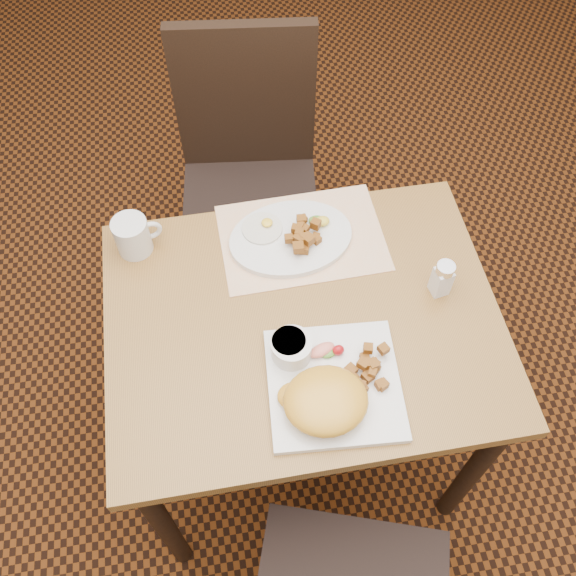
# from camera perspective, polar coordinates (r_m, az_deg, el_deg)

# --- Properties ---
(ground) EXTENTS (8.00, 8.00, 0.00)m
(ground) POSITION_cam_1_polar(r_m,az_deg,el_deg) (2.14, 0.98, -12.96)
(ground) COLOR black
(ground) RESTS_ON ground
(table) EXTENTS (0.90, 0.70, 0.75)m
(table) POSITION_cam_1_polar(r_m,az_deg,el_deg) (1.56, 1.31, -4.79)
(table) COLOR olive
(table) RESTS_ON ground
(chair_far) EXTENTS (0.47, 0.48, 0.97)m
(chair_far) POSITION_cam_1_polar(r_m,az_deg,el_deg) (2.04, -3.52, 10.56)
(chair_far) COLOR black
(chair_far) RESTS_ON ground
(placemat) EXTENTS (0.41, 0.29, 0.00)m
(placemat) POSITION_cam_1_polar(r_m,az_deg,el_deg) (1.59, 1.24, 4.50)
(placemat) COLOR white
(placemat) RESTS_ON table
(plate_square) EXTENTS (0.30, 0.30, 0.02)m
(plate_square) POSITION_cam_1_polar(r_m,az_deg,el_deg) (1.38, 4.11, -8.54)
(plate_square) COLOR silver
(plate_square) RESTS_ON table
(plate_oval) EXTENTS (0.32, 0.25, 0.02)m
(plate_oval) POSITION_cam_1_polar(r_m,az_deg,el_deg) (1.58, 0.25, 4.45)
(plate_oval) COLOR silver
(plate_oval) RESTS_ON placemat
(hollandaise_mound) EXTENTS (0.18, 0.16, 0.06)m
(hollandaise_mound) POSITION_cam_1_polar(r_m,az_deg,el_deg) (1.32, 3.29, -9.99)
(hollandaise_mound) COLOR gold
(hollandaise_mound) RESTS_ON plate_square
(ramekin) EXTENTS (0.09, 0.09, 0.05)m
(ramekin) POSITION_cam_1_polar(r_m,az_deg,el_deg) (1.38, 0.30, -5.31)
(ramekin) COLOR silver
(ramekin) RESTS_ON plate_square
(garnish_sq) EXTENTS (0.08, 0.05, 0.03)m
(garnish_sq) POSITION_cam_1_polar(r_m,az_deg,el_deg) (1.40, 3.50, -5.56)
(garnish_sq) COLOR #387223
(garnish_sq) RESTS_ON plate_square
(fried_egg) EXTENTS (0.10, 0.10, 0.02)m
(fried_egg) POSITION_cam_1_polar(r_m,az_deg,el_deg) (1.58, -2.25, 5.39)
(fried_egg) COLOR white
(fried_egg) RESTS_ON plate_oval
(garnish_ov) EXTENTS (0.05, 0.04, 0.02)m
(garnish_ov) POSITION_cam_1_polar(r_m,az_deg,el_deg) (1.59, 2.86, 6.00)
(garnish_ov) COLOR #387223
(garnish_ov) RESTS_ON plate_oval
(salt_shaker) EXTENTS (0.05, 0.05, 0.10)m
(salt_shaker) POSITION_cam_1_polar(r_m,az_deg,el_deg) (1.50, 13.54, 0.85)
(salt_shaker) COLOR white
(salt_shaker) RESTS_ON table
(coffee_mug) EXTENTS (0.12, 0.09, 0.10)m
(coffee_mug) POSITION_cam_1_polar(r_m,az_deg,el_deg) (1.58, -13.59, 4.54)
(coffee_mug) COLOR silver
(coffee_mug) RESTS_ON table
(home_fries_sq) EXTENTS (0.11, 0.11, 0.04)m
(home_fries_sq) POSITION_cam_1_polar(r_m,az_deg,el_deg) (1.38, 7.11, -7.30)
(home_fries_sq) COLOR #8C5216
(home_fries_sq) RESTS_ON plate_square
(home_fries_ov) EXTENTS (0.10, 0.11, 0.04)m
(home_fries_ov) POSITION_cam_1_polar(r_m,az_deg,el_deg) (1.55, 1.37, 4.68)
(home_fries_ov) COLOR #8C5216
(home_fries_ov) RESTS_ON plate_oval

